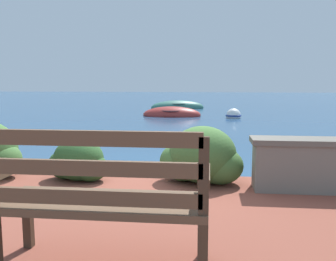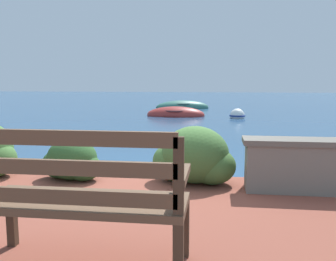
{
  "view_description": "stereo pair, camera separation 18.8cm",
  "coord_description": "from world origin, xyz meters",
  "px_view_note": "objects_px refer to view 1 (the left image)",
  "views": [
    {
      "loc": [
        0.83,
        -4.68,
        1.43
      ],
      "look_at": [
        -0.06,
        3.42,
        0.33
      ],
      "focal_mm": 40.0,
      "sensor_mm": 36.0,
      "label": 1
    },
    {
      "loc": [
        1.02,
        -4.66,
        1.43
      ],
      "look_at": [
        -0.06,
        3.42,
        0.33
      ],
      "focal_mm": 40.0,
      "sensor_mm": 36.0,
      "label": 2
    }
  ],
  "objects_px": {
    "rowboat_nearest": "(172,115)",
    "rowboat_mid": "(178,107)",
    "mooring_buoy": "(233,116)",
    "park_bench": "(102,197)"
  },
  "relations": [
    {
      "from": "mooring_buoy",
      "to": "rowboat_mid",
      "type": "bearing_deg",
      "value": 119.23
    },
    {
      "from": "mooring_buoy",
      "to": "rowboat_nearest",
      "type": "bearing_deg",
      "value": 168.73
    },
    {
      "from": "rowboat_nearest",
      "to": "mooring_buoy",
      "type": "xyz_separation_m",
      "value": [
        2.4,
        -0.48,
        0.03
      ]
    },
    {
      "from": "park_bench",
      "to": "mooring_buoy",
      "type": "height_order",
      "value": "park_bench"
    },
    {
      "from": "rowboat_nearest",
      "to": "mooring_buoy",
      "type": "height_order",
      "value": "rowboat_nearest"
    },
    {
      "from": "rowboat_mid",
      "to": "mooring_buoy",
      "type": "height_order",
      "value": "rowboat_mid"
    },
    {
      "from": "park_bench",
      "to": "rowboat_mid",
      "type": "xyz_separation_m",
      "value": [
        -0.91,
        16.55,
        -0.64
      ]
    },
    {
      "from": "rowboat_nearest",
      "to": "mooring_buoy",
      "type": "relative_size",
      "value": 3.89
    },
    {
      "from": "rowboat_nearest",
      "to": "rowboat_mid",
      "type": "bearing_deg",
      "value": -88.07
    },
    {
      "from": "rowboat_nearest",
      "to": "mooring_buoy",
      "type": "distance_m",
      "value": 2.44
    }
  ]
}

